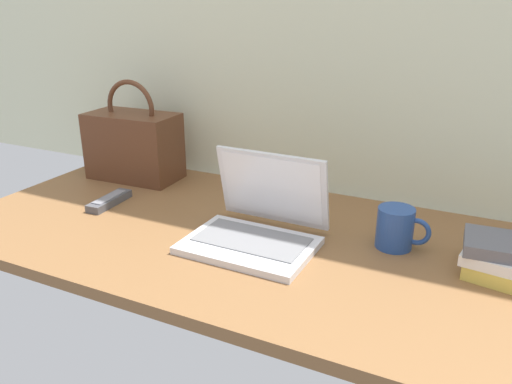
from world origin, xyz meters
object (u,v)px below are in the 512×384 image
object	(u,v)px
remote_control_near	(110,200)
handbag	(134,144)
laptop	(257,225)
book_stack	(512,259)
coffee_mug	(396,228)

from	to	relation	value
remote_control_near	handbag	world-z (taller)	handbag
remote_control_near	handbag	distance (m)	0.26
laptop	book_stack	size ratio (longest dim) A/B	1.50
laptop	coffee_mug	world-z (taller)	laptop
remote_control_near	book_stack	bearing A→B (deg)	2.87
laptop	remote_control_near	world-z (taller)	laptop
laptop	book_stack	xyz separation A→B (m)	(0.57, 0.09, -0.00)
handbag	book_stack	xyz separation A→B (m)	(1.16, -0.17, -0.07)
coffee_mug	book_stack	size ratio (longest dim) A/B	0.62
handbag	book_stack	size ratio (longest dim) A/B	1.59
coffee_mug	handbag	world-z (taller)	handbag
book_stack	remote_control_near	bearing A→B (deg)	-177.13
coffee_mug	book_stack	distance (m)	0.26
laptop	handbag	world-z (taller)	handbag
remote_control_near	handbag	size ratio (longest dim) A/B	0.49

